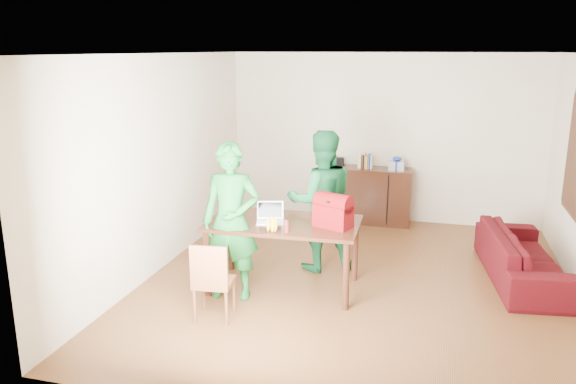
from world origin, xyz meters
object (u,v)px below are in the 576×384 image
(bottle, at_px, (287,225))
(laptop, at_px, (270,219))
(person_near, at_px, (231,221))
(table, at_px, (284,230))
(person_far, at_px, (321,201))
(red_bag, at_px, (333,214))
(chair, at_px, (214,296))
(sofa, at_px, (523,256))

(bottle, bearing_deg, laptop, 133.86)
(person_near, bearing_deg, table, 30.32)
(person_near, distance_m, person_far, 1.35)
(bottle, bearing_deg, person_far, 81.52)
(person_far, relative_size, laptop, 5.10)
(laptop, height_order, red_bag, red_bag)
(chair, distance_m, laptop, 1.12)
(sofa, bearing_deg, person_far, 89.34)
(table, distance_m, laptop, 0.22)
(person_far, bearing_deg, person_near, 32.77)
(person_near, distance_m, red_bag, 1.14)
(bottle, bearing_deg, sofa, 27.26)
(bottle, distance_m, red_bag, 0.56)
(person_near, bearing_deg, laptop, 33.87)
(red_bag, relative_size, sofa, 0.20)
(table, distance_m, bottle, 0.42)
(person_far, relative_size, sofa, 0.89)
(chair, xyz_separation_m, bottle, (0.63, 0.59, 0.65))
(laptop, bearing_deg, bottle, -61.60)
(table, bearing_deg, person_near, -145.39)
(red_bag, xyz_separation_m, sofa, (2.18, 1.04, -0.67))
(laptop, bearing_deg, red_bag, -13.14)
(table, relative_size, laptop, 5.04)
(table, xyz_separation_m, sofa, (2.76, 1.00, -0.42))
(laptop, xyz_separation_m, bottle, (0.27, -0.29, 0.04))
(table, bearing_deg, bottle, -71.11)
(table, distance_m, person_near, 0.65)
(table, bearing_deg, laptop, -156.06)
(person_near, bearing_deg, person_far, 47.84)
(person_far, distance_m, red_bag, 0.82)
(bottle, bearing_deg, table, 110.66)
(person_near, height_order, red_bag, person_near)
(person_near, bearing_deg, chair, -95.24)
(table, relative_size, bottle, 10.99)
(red_bag, bearing_deg, laptop, -156.57)
(chair, bearing_deg, laptop, 61.60)
(chair, height_order, person_far, person_far)
(table, height_order, sofa, table)
(person_far, bearing_deg, table, 46.70)
(sofa, bearing_deg, red_bag, 108.38)
(person_near, height_order, sofa, person_near)
(table, bearing_deg, red_bag, -5.53)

